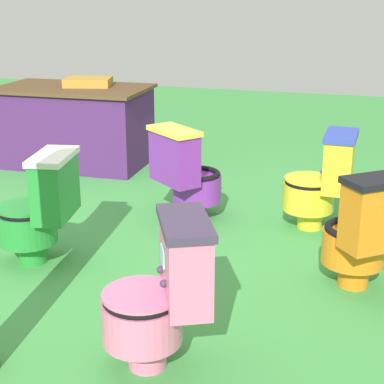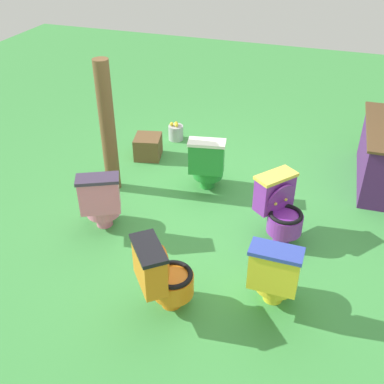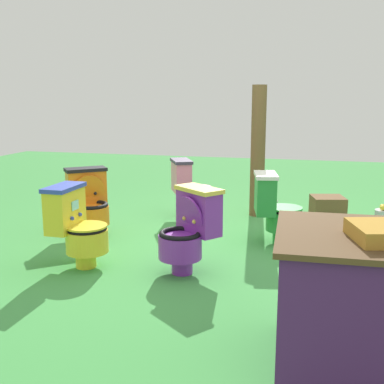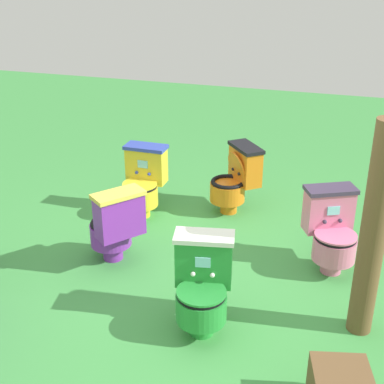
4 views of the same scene
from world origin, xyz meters
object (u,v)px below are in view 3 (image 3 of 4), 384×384
(toilet_yellow, at_px, (77,226))
(lemon_bucket, at_px, (384,219))
(toilet_pink, at_px, (190,188))
(wooden_post, at_px, (258,152))
(toilet_green, at_px, (276,208))
(small_crate, at_px, (327,209))
(toilet_orange, at_px, (89,201))
(toilet_purple, at_px, (189,229))

(toilet_yellow, distance_m, lemon_bucket, 3.43)
(toilet_pink, distance_m, wooden_post, 0.96)
(toilet_yellow, relative_size, lemon_bucket, 2.63)
(toilet_green, bearing_deg, small_crate, 141.17)
(toilet_green, relative_size, wooden_post, 0.45)
(toilet_orange, distance_m, small_crate, 2.81)
(small_crate, xyz_separation_m, lemon_bucket, (-0.62, 0.18, -0.04))
(toilet_green, height_order, small_crate, toilet_green)
(toilet_green, height_order, lemon_bucket, toilet_green)
(wooden_post, bearing_deg, toilet_yellow, 59.63)
(toilet_green, xyz_separation_m, toilet_purple, (0.65, 0.99, 0.00))
(toilet_green, relative_size, toilet_purple, 1.00)
(toilet_pink, relative_size, lemon_bucket, 2.63)
(toilet_yellow, distance_m, wooden_post, 2.63)
(toilet_yellow, bearing_deg, toilet_green, 124.92)
(toilet_yellow, relative_size, toilet_green, 1.00)
(toilet_pink, height_order, toilet_orange, same)
(toilet_purple, bearing_deg, wooden_post, -60.62)
(small_crate, bearing_deg, toilet_purple, 59.25)
(small_crate, bearing_deg, toilet_yellow, 44.48)
(toilet_pink, xyz_separation_m, lemon_bucket, (-2.28, -0.01, -0.25))
(toilet_purple, distance_m, wooden_post, 2.19)
(toilet_orange, xyz_separation_m, toilet_green, (-1.97, -0.20, -0.00))
(toilet_green, relative_size, lemon_bucket, 2.63)
(toilet_pink, xyz_separation_m, wooden_post, (-0.80, -0.29, 0.44))
(wooden_post, bearing_deg, toilet_pink, 19.76)
(toilet_green, bearing_deg, toilet_yellow, -66.42)
(toilet_orange, bearing_deg, small_crate, 166.36)
(toilet_pink, distance_m, small_crate, 1.69)
(toilet_pink, bearing_deg, wooden_post, 83.76)
(toilet_purple, distance_m, lemon_bucket, 2.60)
(toilet_yellow, distance_m, toilet_orange, 0.97)
(toilet_green, xyz_separation_m, lemon_bucket, (-1.17, -0.85, -0.25))
(toilet_orange, height_order, toilet_purple, same)
(toilet_orange, relative_size, wooden_post, 0.45)
(toilet_yellow, xyz_separation_m, toilet_purple, (-0.98, -0.13, 0.00))
(toilet_orange, height_order, toilet_green, same)
(toilet_orange, bearing_deg, toilet_pink, -168.96)
(toilet_purple, bearing_deg, small_crate, -82.45)
(small_crate, relative_size, lemon_bucket, 1.35)
(lemon_bucket, bearing_deg, wooden_post, -10.61)
(wooden_post, distance_m, small_crate, 1.09)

